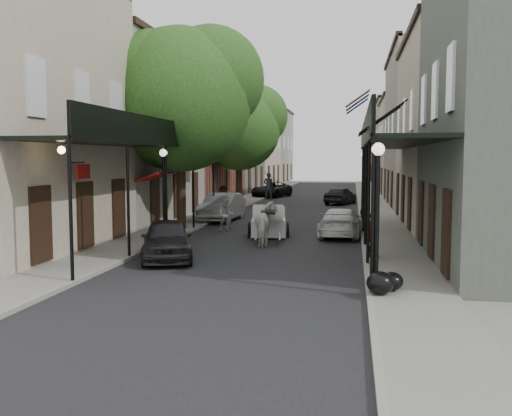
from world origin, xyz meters
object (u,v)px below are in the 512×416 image
at_px(pedestrian_sidewalk_left, 223,199).
at_px(car_left_mid, 222,207).
at_px(lamppost_right_far, 363,182).
at_px(car_right_near, 341,222).
at_px(lamppost_left, 164,193).
at_px(tree_near, 189,94).
at_px(horse, 268,224).
at_px(carriage, 269,211).
at_px(lamppost_right_near, 377,215).
at_px(car_left_near, 167,239).
at_px(pedestrian_sidewalk_right, 373,235).
at_px(pedestrian_walking, 226,215).
at_px(tree_far, 244,125).
at_px(car_left_far, 272,189).
at_px(car_right_far, 340,195).

distance_m(pedestrian_sidewalk_left, car_left_mid, 3.10).
bearing_deg(lamppost_right_far, car_right_near, -96.93).
bearing_deg(car_right_near, pedestrian_sidewalk_left, -45.60).
bearing_deg(lamppost_left, tree_near, 91.34).
relative_size(horse, carriage, 0.71).
xyz_separation_m(lamppost_right_near, car_right_near, (-1.09, 11.00, -1.42)).
relative_size(horse, car_left_near, 0.49).
bearing_deg(pedestrian_sidewalk_right, pedestrian_walking, 31.23).
relative_size(lamppost_right_far, pedestrian_walking, 2.39).
height_order(lamppost_left, pedestrian_walking, lamppost_left).
bearing_deg(pedestrian_sidewalk_right, horse, 41.02).
relative_size(tree_far, horse, 4.24).
bearing_deg(carriage, lamppost_right_far, 57.75).
relative_size(pedestrian_sidewalk_left, car_left_far, 0.34).
distance_m(pedestrian_sidewalk_right, car_right_near, 6.06).
bearing_deg(car_left_near, pedestrian_sidewalk_right, -11.21).
relative_size(pedestrian_sidewalk_right, car_left_far, 0.31).
bearing_deg(car_left_far, lamppost_right_near, -62.99).
relative_size(lamppost_right_near, pedestrian_sidewalk_right, 2.38).
bearing_deg(carriage, car_right_far, 73.63).
bearing_deg(pedestrian_sidewalk_left, tree_far, -87.71).
distance_m(carriage, pedestrian_walking, 2.58).
relative_size(car_left_far, car_right_near, 1.15).
bearing_deg(car_right_far, lamppost_right_near, 109.58).
bearing_deg(lamppost_right_near, car_left_near, 148.45).
relative_size(horse, car_right_far, 0.51).
bearing_deg(horse, pedestrian_sidewalk_right, 135.99).
relative_size(pedestrian_sidewalk_left, car_right_far, 0.43).
bearing_deg(car_left_near, lamppost_left, 91.46).
bearing_deg(car_right_near, car_right_far, -85.35).
bearing_deg(pedestrian_walking, car_right_near, -25.12).
height_order(tree_far, car_left_far, tree_far).
distance_m(lamppost_right_near, pedestrian_sidewalk_left, 21.02).
relative_size(tree_far, car_right_near, 1.99).
height_order(tree_near, car_left_far, tree_near).
distance_m(tree_far, pedestrian_sidewalk_left, 8.45).
relative_size(tree_far, car_right_far, 2.17).
distance_m(lamppost_right_near, lamppost_right_far, 20.00).
relative_size(lamppost_left, pedestrian_walking, 2.39).
xyz_separation_m(lamppost_right_far, pedestrian_walking, (-6.49, -8.10, -1.27)).
height_order(carriage, pedestrian_sidewalk_left, carriage).
bearing_deg(tree_near, pedestrian_sidewalk_right, -40.27).
bearing_deg(pedestrian_sidewalk_left, car_right_near, 132.96).
height_order(car_left_far, car_right_near, car_left_far).
xyz_separation_m(pedestrian_sidewalk_left, car_left_far, (0.60, 16.51, -0.27)).
height_order(carriage, pedestrian_walking, carriage).
height_order(tree_near, car_left_mid, tree_near).
bearing_deg(car_left_far, pedestrian_walking, -72.23).
relative_size(tree_far, pedestrian_sidewalk_left, 5.10).
xyz_separation_m(tree_far, car_right_near, (7.25, -15.18, -5.21)).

